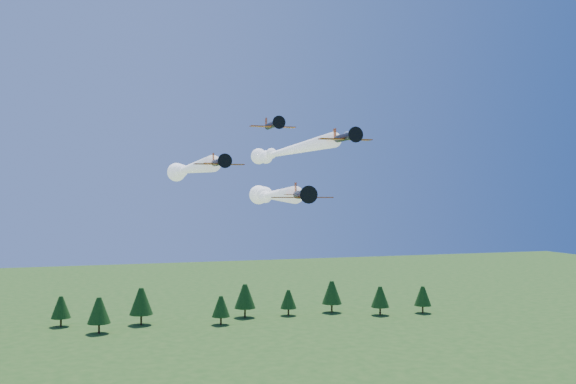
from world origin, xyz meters
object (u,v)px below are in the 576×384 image
object	(u,v)px
plane_right	(285,151)
plane_slot	(272,125)
plane_left	(188,169)
plane_lead	(272,195)

from	to	relation	value
plane_right	plane_slot	distance (m)	26.19
plane_left	plane_slot	size ratio (longest dim) A/B	5.29
plane_left	plane_right	distance (m)	23.05
plane_right	plane_slot	bearing A→B (deg)	-111.29
plane_right	plane_slot	xyz separation A→B (m)	(-9.95, -24.11, 2.44)
plane_lead	plane_left	size ratio (longest dim) A/B	1.02
plane_right	plane_left	bearing A→B (deg)	-157.43
plane_right	plane_slot	size ratio (longest dim) A/B	7.19
plane_left	plane_slot	world-z (taller)	plane_slot
plane_slot	plane_lead	bearing A→B (deg)	74.17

